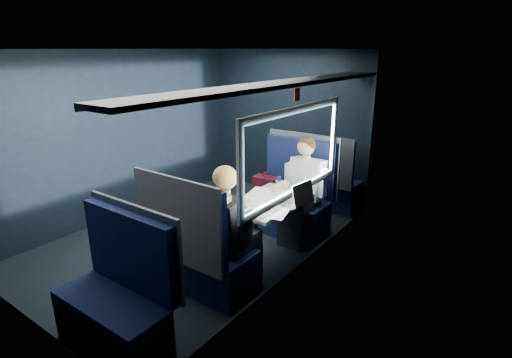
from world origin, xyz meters
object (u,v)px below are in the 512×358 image
Objects in this scene: seat_bay_far at (199,253)px; woman at (229,224)px; seat_bay_near at (291,200)px; cup at (302,188)px; laptop at (297,198)px; seat_row_front at (324,182)px; man at (303,186)px; table at (266,206)px; bottle_small at (303,189)px; seat_row_back at (119,300)px.

woman is (0.25, 0.17, 0.31)m from seat_bay_far.
seat_bay_near is 0.95× the size of woman.
seat_bay_far reaches higher than cup.
woman is at bearing -110.04° from laptop.
man is (0.25, -1.10, 0.31)m from seat_row_front.
seat_bay_far reaches higher than table.
man is at bearing 114.38° from laptop.
man is at bearing 90.00° from woman.
seat_bay_far is at bearing -119.44° from laptop.
cup is at bearing -74.51° from seat_row_front.
seat_row_front is at bearing 107.33° from bottle_small.
woman is (0.27, -1.58, 0.31)m from seat_bay_near.
seat_bay_far is at bearing -90.00° from seat_row_front.
woman reaches higher than bottle_small.
seat_row_front is 0.88× the size of man.
woman reaches higher than seat_row_back.
seat_row_front is 3.20× the size of laptop.
seat_row_back is 2.53m from man.
seat_bay_near is 3.47× the size of laptop.
seat_row_back is at bearing -102.93° from woman.
seat_bay_near is 1.09× the size of seat_row_back.
laptop is (0.53, -1.72, 0.40)m from seat_row_front.
man reaches higher than laptop.
seat_row_front is 2.54m from woman.
table is 0.86× the size of seat_row_back.
seat_row_front reaches higher than cup.
seat_bay_far is (-0.18, -0.87, -0.25)m from table.
seat_row_front is (0.02, 0.92, -0.01)m from seat_bay_near.
woman is (0.07, -0.71, 0.06)m from table.
seat_bay_near is at bearing 130.73° from bottle_small.
man is at bearing -33.04° from seat_bay_near.
seat_bay_near reaches higher than seat_row_back.
seat_bay_far is at bearing 90.00° from seat_row_back.
laptop reaches higher than bottle_small.
woman is at bearing 77.07° from seat_row_back.
woman is at bearing -80.45° from seat_bay_near.
woman reaches higher than laptop.
cup is (0.13, -0.26, 0.07)m from man.
laptop is at bearing 74.04° from seat_row_back.
table is 0.45m from bottle_small.
man reaches higher than bottle_small.
seat_bay_far is 0.92m from seat_row_back.
man reaches higher than seat_row_back.
bottle_small is (0.48, -0.55, 0.41)m from seat_bay_near.
laptop is at bearing -73.54° from bottle_small.
seat_row_back is (0.00, -3.59, 0.00)m from seat_row_front.
table is at bearing -131.34° from bottle_small.
man reaches higher than table.
seat_bay_far reaches higher than laptop.
cup is (0.39, -0.43, 0.37)m from seat_bay_near.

